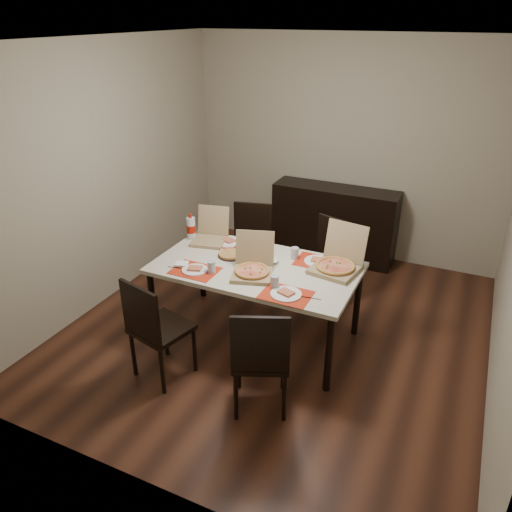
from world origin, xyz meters
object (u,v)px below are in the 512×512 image
dining_table (256,273)px  chair_near_left (154,326)px  sideboard (334,223)px  dip_bowl (272,261)px  chair_near_right (260,356)px  chair_far_left (251,243)px  pizza_box_center (253,268)px  soda_bottle (191,228)px  chair_far_right (327,260)px

dining_table → chair_near_left: (-0.49, -0.89, -0.17)m
sideboard → dip_bowl: size_ratio=13.17×
sideboard → chair_near_right: bearing=-83.9°
chair_near_left → dip_bowl: chair_near_left is taller
chair_far_left → pizza_box_center: 1.20m
pizza_box_center → soda_bottle: (-0.87, 0.42, 0.06)m
chair_near_right → chair_far_left: same height
chair_near_left → pizza_box_center: (0.53, 0.74, 0.29)m
dip_bowl → chair_far_left: bearing=127.1°
sideboard → dip_bowl: 1.88m
soda_bottle → chair_far_left: bearing=60.4°
dining_table → sideboard: bearing=86.0°
chair_near_left → chair_far_left: (0.01, 1.78, 0.00)m
sideboard → soda_bottle: (-0.97, -1.71, 0.41)m
pizza_box_center → soda_bottle: bearing=154.4°
dining_table → soda_bottle: size_ratio=6.80×
chair_near_right → chair_far_right: size_ratio=1.00×
chair_far_left → dip_bowl: bearing=-52.9°
chair_far_left → dip_bowl: chair_far_left is taller
dining_table → chair_near_right: bearing=-63.1°
sideboard → chair_near_right: 2.87m
dip_bowl → pizza_box_center: bearing=-103.5°
chair_far_right → dining_table: bearing=-115.6°
sideboard → chair_near_right: chair_near_right is taller
soda_bottle → pizza_box_center: bearing=-25.6°
chair_near_left → chair_far_left: bearing=89.6°
chair_near_left → soda_bottle: bearing=106.5°
sideboard → chair_far_left: (-0.62, -1.08, 0.06)m
chair_near_right → soda_bottle: (-1.28, 1.15, 0.35)m
chair_near_left → chair_far_right: 1.95m
soda_bottle → chair_near_right: bearing=-41.9°
sideboard → chair_far_right: 1.16m
chair_far_left → chair_far_right: (0.89, -0.05, 0.00)m
chair_far_left → dining_table: bearing=-61.8°
chair_far_right → dip_bowl: (-0.30, -0.72, 0.25)m
chair_near_left → pizza_box_center: pizza_box_center is taller
soda_bottle → sideboard: bearing=60.3°
dining_table → pizza_box_center: bearing=-75.8°
chair_near_right → pizza_box_center: (-0.41, 0.73, 0.29)m
chair_near_left → soda_bottle: soda_bottle is taller
pizza_box_center → chair_far_left: bearing=116.4°
dip_bowl → soda_bottle: size_ratio=0.43×
chair_far_left → pizza_box_center: size_ratio=2.03×
sideboard → pizza_box_center: (-0.10, -2.12, 0.36)m
chair_near_right → pizza_box_center: 0.88m
chair_far_left → chair_far_right: size_ratio=1.00×
dining_table → chair_far_left: 1.03m
chair_far_right → dip_bowl: 0.82m
sideboard → pizza_box_center: pizza_box_center is taller
dip_bowl → chair_near_left: bearing=-120.4°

